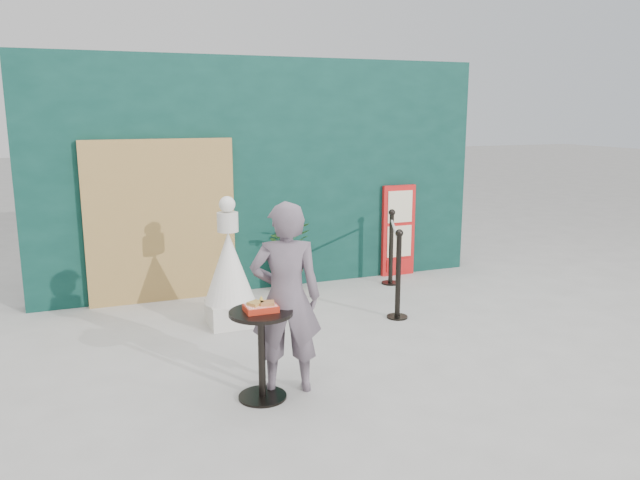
# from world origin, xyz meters

# --- Properties ---
(ground) EXTENTS (60.00, 60.00, 0.00)m
(ground) POSITION_xyz_m (0.00, 0.00, 0.00)
(ground) COLOR #ADAAA5
(ground) RESTS_ON ground
(back_wall) EXTENTS (6.00, 0.30, 3.00)m
(back_wall) POSITION_xyz_m (0.00, 3.15, 1.50)
(back_wall) COLOR #0A3029
(back_wall) RESTS_ON ground
(bamboo_fence) EXTENTS (1.80, 0.08, 2.00)m
(bamboo_fence) POSITION_xyz_m (-1.40, 2.94, 1.00)
(bamboo_fence) COLOR tan
(bamboo_fence) RESTS_ON ground
(woman) EXTENTS (0.68, 0.54, 1.62)m
(woman) POSITION_xyz_m (-0.79, -0.03, 0.81)
(woman) COLOR slate
(woman) RESTS_ON ground
(menu_board) EXTENTS (0.50, 0.07, 1.30)m
(menu_board) POSITION_xyz_m (1.90, 2.95, 0.65)
(menu_board) COLOR red
(menu_board) RESTS_ON ground
(statue) EXTENTS (0.56, 0.56, 1.44)m
(statue) POSITION_xyz_m (-0.85, 1.75, 0.59)
(statue) COLOR silver
(statue) RESTS_ON ground
(cafe_table) EXTENTS (0.52, 0.52, 0.75)m
(cafe_table) POSITION_xyz_m (-1.04, -0.12, 0.50)
(cafe_table) COLOR black
(cafe_table) RESTS_ON ground
(food_basket) EXTENTS (0.26, 0.19, 0.11)m
(food_basket) POSITION_xyz_m (-1.03, -0.12, 0.79)
(food_basket) COLOR red
(food_basket) RESTS_ON cafe_table
(planter) EXTENTS (0.55, 0.47, 0.93)m
(planter) POSITION_xyz_m (0.18, 2.76, 0.54)
(planter) COLOR brown
(planter) RESTS_ON ground
(stanchion_barrier) EXTENTS (0.84, 1.54, 1.03)m
(stanchion_barrier) POSITION_xyz_m (1.28, 1.92, 0.49)
(stanchion_barrier) COLOR black
(stanchion_barrier) RESTS_ON ground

